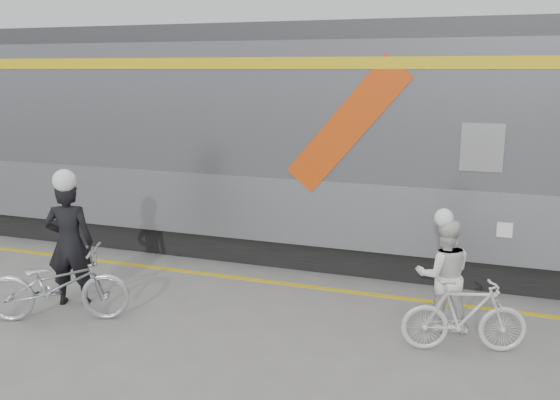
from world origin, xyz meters
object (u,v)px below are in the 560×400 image
at_px(man, 70,243).
at_px(bicycle_left, 57,285).
at_px(woman, 444,275).
at_px(bicycle_right, 464,316).

xyz_separation_m(man, bicycle_left, (0.20, -0.55, -0.41)).
distance_m(woman, bicycle_right, 0.69).
distance_m(bicycle_left, woman, 5.16).
distance_m(man, bicycle_right, 5.48).
relative_size(man, bicycle_left, 0.95).
height_order(man, bicycle_left, man).
bearing_deg(woman, man, -5.94).
bearing_deg(woman, bicycle_right, 103.15).
xyz_separation_m(woman, bicycle_right, (0.30, -0.55, -0.30)).
height_order(bicycle_left, bicycle_right, bicycle_left).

